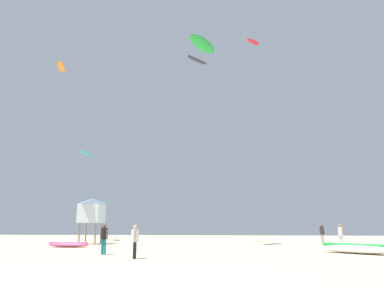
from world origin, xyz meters
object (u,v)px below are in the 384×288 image
Objects in this scene: kite_aloft_1 at (253,42)px; kite_aloft_2 at (86,153)px; kite_grounded_mid at (357,249)px; person_left at (341,233)px; kite_grounded_near at (68,245)px; person_right at (322,233)px; kite_aloft_3 at (61,67)px; person_foreground at (135,239)px; kite_aloft_4 at (197,60)px; kite_aloft_0 at (202,44)px; person_midground at (104,236)px; lifeguard_tower at (92,210)px.

kite_aloft_2 is (-21.40, -1.17, -14.64)m from kite_aloft_1.
kite_grounded_mid is at bearing -39.32° from kite_aloft_2.
person_left reaches higher than kite_grounded_near.
kite_grounded_near is at bearing 166.29° from kite_grounded_mid.
person_left is at bearing 81.25° from kite_grounded_mid.
kite_aloft_3 is at bearing 44.68° from person_right.
kite_aloft_2 is 10.95m from kite_aloft_3.
kite_grounded_mid is (-0.50, -11.32, -0.76)m from person_right.
person_foreground is 28.36m from kite_aloft_4.
kite_aloft_0 reaches higher than person_left.
person_foreground is 0.70× the size of kite_aloft_1.
kite_aloft_0 reaches higher than kite_grounded_near.
kite_aloft_4 is at bearing -137.41° from kite_aloft_1.
kite_aloft_3 reaches higher than person_left.
person_midground is 0.96× the size of person_right.
kite_grounded_near is 20.32m from kite_grounded_mid.
person_midground is 0.41× the size of lifeguard_tower.
kite_aloft_0 is (-9.71, 9.08, 18.21)m from kite_grounded_mid.
kite_aloft_2 is (-11.16, 23.31, 9.63)m from person_midground.
person_midground is at bearing -112.71° from kite_aloft_1.
kite_aloft_4 reaches higher than kite_grounded_mid.
kite_grounded_mid is 1.05× the size of lifeguard_tower.
person_midground reaches higher than kite_grounded_mid.
kite_grounded_near is 20.06m from kite_aloft_2.
kite_aloft_0 is 1.40× the size of kite_aloft_4.
person_left is 21.21m from kite_grounded_near.
kite_aloft_1 is at bearing 42.59° from kite_aloft_4.
kite_grounded_near is at bearing 121.91° from person_foreground.
kite_aloft_2 is (-26.06, 9.62, 9.59)m from person_right.
kite_aloft_4 is (-10.90, 15.91, 19.84)m from kite_grounded_mid.
kite_aloft_3 reaches higher than kite_grounded_mid.
person_left is 0.42× the size of kite_aloft_0.
kite_aloft_2 is at bearing 143.20° from kite_aloft_0.
kite_aloft_3 is (-23.32, -5.67, -4.85)m from kite_aloft_1.
kite_aloft_2 reaches higher than person_midground.
person_right is 0.57× the size of kite_aloft_2.
person_right is at bearing 12.37° from kite_aloft_0.
lifeguard_tower is at bearing 152.72° from kite_grounded_mid.
kite_grounded_near is at bearing 72.84° from person_right.
kite_grounded_mid is at bearing 15.81° from person_foreground.
kite_grounded_near is (-7.83, 9.78, -0.74)m from person_foreground.
kite_aloft_2 reaches higher than lifeguard_tower.
kite_grounded_near is at bearing -156.99° from kite_aloft_0.
person_foreground is 3.59m from person_midground.
kite_aloft_0 is at bearing -7.35° from lifeguard_tower.
person_right is at bearing -20.26° from kite_aloft_2.
kite_aloft_2 is 0.89× the size of kite_aloft_3.
kite_aloft_3 is at bearing 149.12° from kite_grounded_mid.
lifeguard_tower is at bearing -144.03° from kite_aloft_1.
kite_aloft_1 is (-4.66, 10.79, 24.23)m from person_right.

